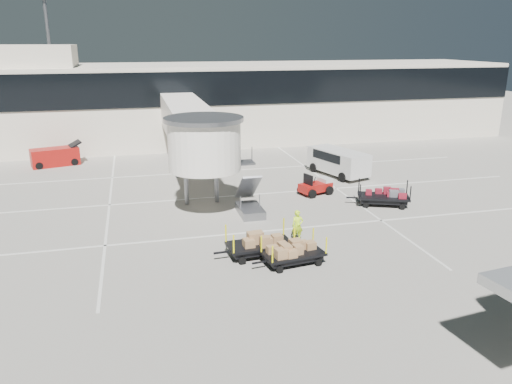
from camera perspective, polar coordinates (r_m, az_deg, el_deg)
ground at (r=27.02m, az=4.69°, el=-5.76°), size 140.00×140.00×0.00m
lane_markings at (r=35.31m, az=-1.12°, el=-0.16°), size 40.00×30.00×0.02m
terminal at (r=54.45m, az=-5.72°, el=10.25°), size 64.00×12.11×15.20m
jet_bridge at (r=36.60m, az=-7.28°, el=7.20°), size 5.70×20.40×6.03m
baggage_tug at (r=35.30m, az=6.89°, el=0.63°), size 2.56×2.07×1.53m
suitcase_cart at (r=33.70m, az=14.51°, el=-0.58°), size 4.05×2.74×1.58m
box_cart_near at (r=24.38m, az=4.32°, el=-6.87°), size 3.70×1.87×1.42m
box_cart_far at (r=25.20m, az=0.25°, el=-5.87°), size 4.06×1.85×1.57m
ground_worker at (r=26.98m, az=4.76°, el=-3.85°), size 0.65×0.45×1.71m
minivan at (r=40.52m, az=9.24°, el=3.63°), size 3.71×5.74×2.02m
belt_loader at (r=46.44m, az=-21.94°, el=3.75°), size 4.42×2.65×2.01m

